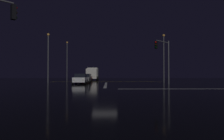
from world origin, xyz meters
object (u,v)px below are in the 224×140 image
(traffic_signal_ne, at_px, (164,54))
(streetlamp_left_near, at_px, (48,54))
(sedan_red, at_px, (87,78))
(sedan_white, at_px, (80,79))
(streetlamp_right_near, at_px, (164,55))
(sedan_gray, at_px, (85,78))
(box_truck, at_px, (93,73))
(streetlamp_left_far, at_px, (67,58))

(traffic_signal_ne, relative_size, streetlamp_left_near, 0.75)
(sedan_red, bearing_deg, sedan_white, -89.22)
(streetlamp_left_near, bearing_deg, streetlamp_right_near, 0.00)
(streetlamp_right_near, bearing_deg, sedan_gray, 174.01)
(box_truck, bearing_deg, traffic_signal_ne, -61.45)
(sedan_gray, height_order, streetlamp_right_near, streetlamp_right_near)
(sedan_red, height_order, streetlamp_left_near, streetlamp_left_near)
(sedan_white, height_order, sedan_gray, same)
(streetlamp_left_near, bearing_deg, sedan_white, -32.31)
(sedan_white, bearing_deg, streetlamp_left_far, 106.94)
(sedan_gray, xyz_separation_m, streetlamp_left_near, (-6.12, -1.44, 4.12))
(sedan_gray, xyz_separation_m, sedan_red, (-0.23, 5.98, 0.00))
(sedan_white, bearing_deg, sedan_red, 90.78)
(box_truck, xyz_separation_m, streetlamp_left_far, (-6.42, 0.68, 3.81))
(streetlamp_right_near, height_order, streetlamp_left_near, streetlamp_left_near)
(box_truck, bearing_deg, streetlamp_right_near, -48.84)
(sedan_red, bearing_deg, streetlamp_left_near, -128.43)
(traffic_signal_ne, bearing_deg, sedan_gray, 147.56)
(sedan_white, height_order, traffic_signal_ne, traffic_signal_ne)
(sedan_gray, xyz_separation_m, streetlamp_left_far, (-6.12, 14.56, 4.72))
(streetlamp_right_near, xyz_separation_m, streetlamp_left_far, (-19.81, 16.00, 0.64))
(sedan_red, bearing_deg, sedan_gray, -87.77)
(streetlamp_left_far, bearing_deg, box_truck, -6.04)
(sedan_gray, bearing_deg, streetlamp_left_near, -166.78)
(traffic_signal_ne, xyz_separation_m, streetlamp_left_near, (-18.12, 6.19, 0.57))
(sedan_white, xyz_separation_m, sedan_red, (-0.15, 11.23, 0.00))
(streetlamp_left_far, relative_size, streetlamp_left_near, 1.13)
(traffic_signal_ne, bearing_deg, streetlamp_right_near, 74.72)
(traffic_signal_ne, bearing_deg, streetlamp_left_near, 161.14)
(box_truck, xyz_separation_m, streetlamp_left_near, (-6.42, -15.32, 3.22))
(traffic_signal_ne, bearing_deg, box_truck, 118.55)
(box_truck, bearing_deg, sedan_white, -91.14)
(sedan_gray, relative_size, streetlamp_right_near, 0.52)
(sedan_white, bearing_deg, streetlamp_right_near, 15.49)
(sedan_white, relative_size, box_truck, 0.52)
(streetlamp_right_near, distance_m, streetlamp_left_near, 19.81)
(sedan_gray, bearing_deg, streetlamp_left_far, 112.78)
(sedan_gray, height_order, sedan_red, same)
(sedan_red, xyz_separation_m, streetlamp_right_near, (13.93, -7.41, 4.08))
(sedan_red, distance_m, box_truck, 7.98)
(sedan_red, relative_size, streetlamp_left_far, 0.45)
(traffic_signal_ne, bearing_deg, sedan_red, 131.97)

